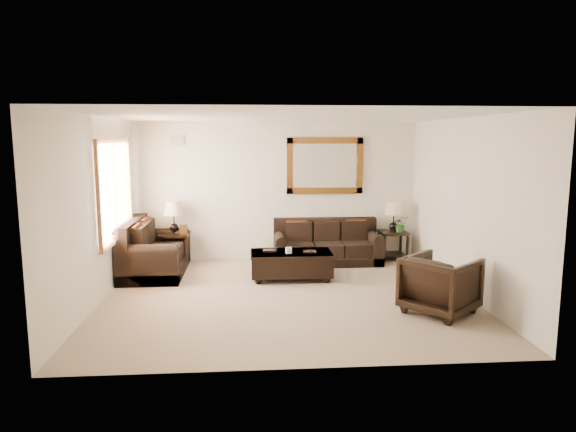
{
  "coord_description": "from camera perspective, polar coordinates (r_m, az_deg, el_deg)",
  "views": [
    {
      "loc": [
        -0.55,
        -7.53,
        2.38
      ],
      "look_at": [
        0.07,
        0.6,
        1.15
      ],
      "focal_mm": 32.0,
      "sensor_mm": 36.0,
      "label": 1
    }
  ],
  "objects": [
    {
      "name": "potted_plant",
      "position": [
        10.21,
        12.4,
        -1.07
      ],
      "size": [
        0.31,
        0.34,
        0.25
      ],
      "primitive_type": "imported",
      "rotation": [
        0.0,
        0.0,
        -0.09
      ],
      "color": "#27531C",
      "rests_on": "end_table_right"
    },
    {
      "name": "room",
      "position": [
        7.62,
        -0.21,
        0.84
      ],
      "size": [
        5.51,
        5.01,
        2.71
      ],
      "color": "gray",
      "rests_on": "ground"
    },
    {
      "name": "window",
      "position": [
        8.74,
        -18.62,
        2.71
      ],
      "size": [
        0.07,
        1.96,
        1.66
      ],
      "color": "white",
      "rests_on": "room"
    },
    {
      "name": "mirror",
      "position": [
        10.12,
        4.12,
        5.59
      ],
      "size": [
        1.5,
        0.06,
        1.1
      ],
      "color": "#492A0E",
      "rests_on": "room"
    },
    {
      "name": "end_table_left",
      "position": [
        9.95,
        -12.54,
        -0.78
      ],
      "size": [
        0.55,
        0.55,
        1.22
      ],
      "color": "black",
      "rests_on": "room"
    },
    {
      "name": "air_vent",
      "position": [
        10.1,
        -12.2,
        8.25
      ],
      "size": [
        0.25,
        0.02,
        0.18
      ],
      "primitive_type": "cube",
      "color": "#999999",
      "rests_on": "room"
    },
    {
      "name": "sofa",
      "position": [
        9.97,
        4.34,
        -3.46
      ],
      "size": [
        2.03,
        0.88,
        0.83
      ],
      "color": "black",
      "rests_on": "room"
    },
    {
      "name": "coffee_table",
      "position": [
        8.78,
        0.36,
        -5.15
      ],
      "size": [
        1.38,
        0.75,
        0.59
      ],
      "rotation": [
        0.0,
        0.0,
        -0.0
      ],
      "color": "black",
      "rests_on": "room"
    },
    {
      "name": "end_table_right",
      "position": [
        10.26,
        11.64,
        -0.66
      ],
      "size": [
        0.53,
        0.53,
        1.16
      ],
      "color": "black",
      "rests_on": "room"
    },
    {
      "name": "loveseat",
      "position": [
        9.4,
        -14.94,
        -4.12
      ],
      "size": [
        1.02,
        1.72,
        0.97
      ],
      "rotation": [
        0.0,
        0.0,
        1.57
      ],
      "color": "black",
      "rests_on": "room"
    },
    {
      "name": "armchair",
      "position": [
        7.37,
        16.58,
        -7.03
      ],
      "size": [
        1.16,
        1.17,
        0.88
      ],
      "primitive_type": "imported",
      "rotation": [
        0.0,
        0.0,
        2.27
      ],
      "color": "black",
      "rests_on": "floor"
    }
  ]
}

